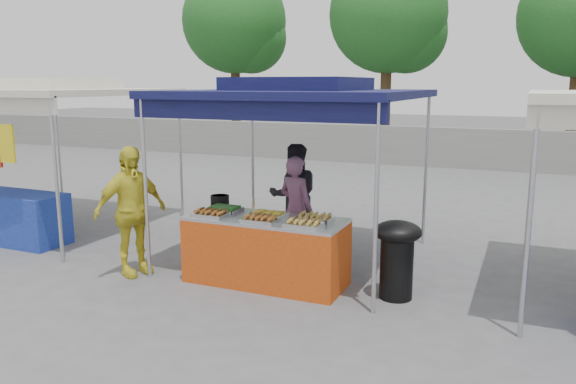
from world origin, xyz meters
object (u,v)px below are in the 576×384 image
at_px(customer_person, 131,211).
at_px(vendor_table, 266,250).
at_px(vendor_woman, 296,209).
at_px(wok_burner, 397,253).
at_px(cooking_pot, 220,201).
at_px(helper_man, 294,196).

bearing_deg(customer_person, vendor_table, -55.03).
height_order(vendor_woman, customer_person, customer_person).
xyz_separation_m(vendor_table, customer_person, (-1.76, -0.39, 0.43)).
bearing_deg(vendor_table, wok_burner, 5.24).
distance_m(vendor_table, cooking_pot, 1.06).
bearing_deg(helper_man, vendor_table, 72.48).
bearing_deg(customer_person, cooking_pot, -27.46).
bearing_deg(wok_burner, customer_person, 176.59).
relative_size(cooking_pot, helper_man, 0.16).
bearing_deg(vendor_table, cooking_pot, 157.21).
relative_size(cooking_pot, customer_person, 0.15).
distance_m(vendor_table, wok_burner, 1.64).
bearing_deg(wok_burner, vendor_table, 172.74).
bearing_deg(vendor_table, customer_person, -167.43).
distance_m(helper_man, customer_person, 2.51).
bearing_deg(cooking_pot, vendor_woman, 38.04).
bearing_deg(customer_person, helper_man, -12.70).
distance_m(cooking_pot, vendor_woman, 1.09).
bearing_deg(vendor_woman, helper_man, -49.06).
bearing_deg(cooking_pot, wok_burner, -4.92).
height_order(vendor_table, vendor_woman, vendor_woman).
relative_size(wok_burner, customer_person, 0.55).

